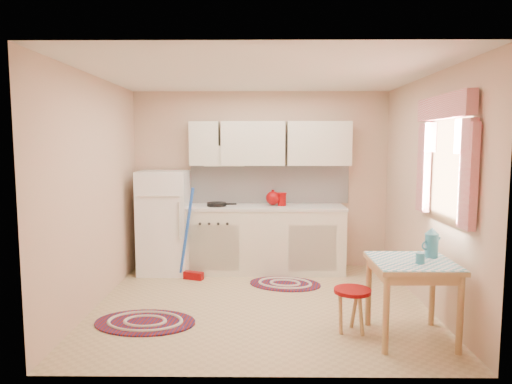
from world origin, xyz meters
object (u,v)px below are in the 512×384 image
Objects in this scene: fridge at (164,222)px; table at (411,300)px; base_cabinets at (261,240)px; stool at (352,311)px.

fridge reaches higher than table.
base_cabinets is 2.24m from stool.
fridge is at bearing -177.86° from base_cabinets.
stool is at bearing -42.74° from fridge.
table is at bearing -58.40° from base_cabinets.
fridge is at bearing 141.40° from table.
table is at bearing -38.60° from fridge.
fridge is 0.62× the size of base_cabinets.
base_cabinets is (1.34, 0.05, -0.26)m from fridge.
stool is at bearing -67.74° from base_cabinets.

